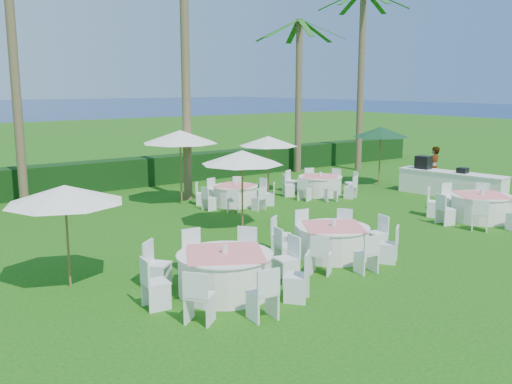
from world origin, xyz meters
TOP-DOWN VIEW (x-y plane):
  - ground at (0.00, 0.00)m, footprint 120.00×120.00m
  - hedge at (0.00, 12.00)m, footprint 34.00×1.00m
  - banquet_table_a at (-3.88, -1.04)m, footprint 3.51×3.51m
  - banquet_table_b at (-0.28, -0.50)m, footprint 3.19×3.19m
  - banquet_table_c at (6.32, -0.41)m, footprint 3.31×3.31m
  - banquet_table_e at (1.32, 6.20)m, footprint 2.85×2.85m
  - banquet_table_f at (5.10, 5.80)m, footprint 2.93×2.93m
  - umbrella_a at (-6.34, 1.26)m, footprint 2.48×2.48m
  - umbrella_b at (-0.48, 3.18)m, footprint 2.45×2.45m
  - umbrella_c at (-0.15, 7.51)m, footprint 2.74×2.74m
  - umbrella_d at (3.74, 7.39)m, footprint 2.35×2.35m
  - umbrella_green at (8.64, 5.92)m, footprint 2.37×2.37m
  - buffet_table at (8.98, 2.59)m, footprint 1.52×4.24m
  - staff_person at (9.79, 4.00)m, footprint 0.69×0.50m
  - palm_b at (-4.88, 10.51)m, footprint 4.40×4.13m
  - palm_c at (0.48, 8.14)m, footprint 4.40×4.14m
  - palm_d at (8.36, 10.98)m, footprint 4.41×4.09m
  - palm_e at (11.26, 9.64)m, footprint 4.33×4.30m

SIDE VIEW (x-z plane):
  - ground at x=0.00m, z-range 0.00..0.00m
  - banquet_table_e at x=1.32m, z-range -0.06..0.81m
  - banquet_table_f at x=5.10m, z-range -0.06..0.85m
  - banquet_table_b at x=-0.28m, z-range -0.06..0.90m
  - banquet_table_c at x=6.32m, z-range -0.06..0.94m
  - banquet_table_a at x=-3.88m, z-range -0.06..0.98m
  - buffet_table at x=8.98m, z-range -0.22..1.26m
  - hedge at x=0.00m, z-range 0.00..1.20m
  - staff_person at x=9.79m, z-range 0.00..1.78m
  - umbrella_a at x=-6.34m, z-range 0.92..3.14m
  - umbrella_d at x=3.74m, z-range 0.94..3.22m
  - umbrella_b at x=-0.48m, z-range 0.98..3.36m
  - umbrella_green at x=8.64m, z-range 1.04..3.57m
  - umbrella_c at x=-0.15m, z-range 1.11..3.79m
  - palm_d at x=8.36m, z-range 0.43..7.82m
  - palm_e at x=11.26m, z-range 0.46..9.32m
  - palm_b at x=-4.88m, z-range 0.46..9.46m
  - palm_c at x=0.48m, z-range 0.48..11.52m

